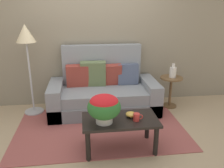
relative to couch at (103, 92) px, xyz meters
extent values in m
plane|color=tan|center=(-0.11, -0.70, -0.34)|extent=(14.00, 14.00, 0.00)
cube|color=gray|center=(-0.11, 0.47, 1.13)|extent=(6.40, 0.12, 2.93)
cube|color=#994C47|center=(-0.11, -0.72, -0.34)|extent=(2.61, 1.62, 0.01)
cube|color=slate|center=(0.00, -0.08, -0.22)|extent=(1.92, 0.89, 0.24)
cube|color=gray|center=(0.00, -0.10, 0.00)|extent=(1.46, 0.80, 0.19)
cube|color=gray|center=(0.00, 0.29, 0.35)|extent=(1.46, 0.16, 0.94)
cube|color=gray|center=(-0.84, -0.08, -0.06)|extent=(0.23, 0.89, 0.55)
cube|color=gray|center=(0.85, -0.08, -0.06)|extent=(0.23, 0.89, 0.55)
cube|color=#607047|center=(-0.17, 0.12, 0.32)|extent=(0.46, 0.22, 0.47)
cube|color=#93382D|center=(-0.46, 0.12, 0.29)|extent=(0.40, 0.21, 0.41)
cube|color=#93382D|center=(0.16, 0.14, 0.29)|extent=(0.39, 0.21, 0.40)
cube|color=#4C5670|center=(0.48, 0.14, 0.28)|extent=(0.39, 0.17, 0.39)
cylinder|color=black|center=(-0.33, -1.50, -0.13)|extent=(0.06, 0.06, 0.41)
cylinder|color=black|center=(0.53, -1.50, -0.13)|extent=(0.06, 0.06, 0.41)
cylinder|color=black|center=(-0.33, -1.08, -0.13)|extent=(0.06, 0.06, 0.41)
cylinder|color=black|center=(0.53, -1.08, -0.13)|extent=(0.06, 0.06, 0.41)
cube|color=black|center=(0.10, -1.29, 0.09)|extent=(0.99, 0.54, 0.03)
cylinder|color=brown|center=(1.27, -0.03, -0.33)|extent=(0.27, 0.27, 0.03)
cylinder|color=brown|center=(1.27, -0.03, -0.05)|extent=(0.05, 0.05, 0.53)
cylinder|color=brown|center=(1.27, -0.03, 0.23)|extent=(0.41, 0.41, 0.03)
cylinder|color=#B2B2B7|center=(-1.26, 0.03, -0.33)|extent=(0.33, 0.33, 0.03)
cylinder|color=#B2B2B7|center=(-1.26, 0.03, 0.31)|extent=(0.03, 0.03, 1.24)
cone|color=beige|center=(-1.26, 0.03, 1.08)|extent=(0.32, 0.32, 0.29)
cylinder|color=#B7B2A8|center=(-0.11, -1.36, 0.16)|extent=(0.21, 0.21, 0.11)
ellipsoid|color=#286028|center=(-0.11, -1.36, 0.32)|extent=(0.42, 0.42, 0.30)
ellipsoid|color=red|center=(-0.11, -1.36, 0.39)|extent=(0.36, 0.36, 0.16)
cylinder|color=red|center=(0.30, -1.37, 0.16)|extent=(0.08, 0.08, 0.10)
torus|color=red|center=(0.35, -1.37, 0.16)|extent=(0.07, 0.01, 0.07)
cylinder|color=gold|center=(0.25, -1.26, 0.12)|extent=(0.05, 0.05, 0.02)
ellipsoid|color=gold|center=(0.25, -1.26, 0.15)|extent=(0.14, 0.14, 0.06)
cylinder|color=silver|center=(1.28, -0.04, 0.34)|extent=(0.12, 0.12, 0.19)
cylinder|color=silver|center=(1.28, -0.04, 0.47)|extent=(0.05, 0.05, 0.06)
camera|label=1|loc=(-0.36, -4.02, 1.53)|focal=37.86mm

